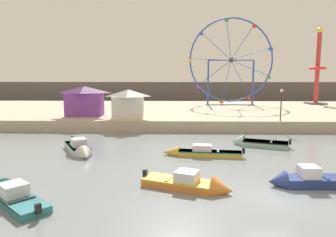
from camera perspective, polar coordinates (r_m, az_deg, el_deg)
name	(u,v)px	position (r m, az deg, el deg)	size (l,w,h in m)	color
ground_plane	(275,196)	(17.52, 18.64, -12.94)	(240.00, 240.00, 0.00)	slate
quay_promenade	(211,113)	(46.38, 7.70, 1.06)	(110.00, 25.22, 1.18)	#B7A88E
distant_town_skyline	(199,92)	(70.19, 5.59, 4.75)	(140.00, 3.00, 4.40)	#564C47
motorboat_seafoam	(254,143)	(28.47, 15.14, -4.22)	(4.90, 3.01, 1.45)	#93BCAD
motorboat_mustard_yellow	(197,152)	(24.24, 5.25, -6.04)	(6.21, 1.66, 1.15)	gold
motorboat_orange_hull	(194,184)	(17.43, 4.74, -11.64)	(5.08, 3.10, 1.42)	orange
motorboat_pale_grey	(80,149)	(25.69, -15.52, -5.30)	(3.57, 5.00, 1.50)	silver
motorboat_navy_blue	(303,180)	(19.29, 23.06, -10.08)	(4.50, 1.42, 1.50)	navy
motorboat_teal_painted	(10,194)	(17.90, -26.43, -12.03)	(4.71, 4.44, 1.42)	teal
ferris_wheel_blue_frame	(231,62)	(52.14, 11.22, 9.96)	(13.37, 1.20, 13.70)	#334CA8
drop_tower_red_tower	(317,72)	(58.02, 25.16, 7.54)	(2.80, 2.80, 12.31)	#BC332D
carnival_booth_white_ticket	(128,103)	(36.48, -7.12, 2.77)	(3.94, 3.62, 3.21)	silver
carnival_booth_purple_stall	(84,100)	(39.00, -14.72, 3.14)	(4.66, 2.84, 3.52)	purple
promenade_lamp_near	(281,100)	(35.61, 19.62, 3.17)	(0.32, 0.32, 3.37)	#2D2D33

